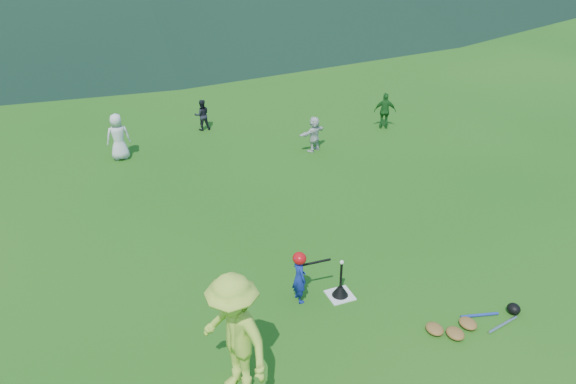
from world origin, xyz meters
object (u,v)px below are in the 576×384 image
(home_plate, at_px, (340,295))
(fielder_b, at_px, (202,115))
(fielder_a, at_px, (118,137))
(fielder_c, at_px, (385,111))
(adult_coach, at_px, (234,336))
(batter_child, at_px, (299,278))
(fielder_d, at_px, (314,134))
(equipment_pile, at_px, (469,324))
(batting_tee, at_px, (340,290))

(home_plate, xyz_separation_m, fielder_b, (-0.25, 8.83, 0.47))
(fielder_a, bearing_deg, fielder_c, 176.61)
(fielder_c, bearing_deg, adult_coach, 74.90)
(batter_child, height_order, adult_coach, adult_coach)
(batter_child, height_order, fielder_a, fielder_a)
(adult_coach, xyz_separation_m, fielder_d, (4.64, 7.44, -0.50))
(home_plate, bearing_deg, adult_coach, -150.57)
(fielder_d, bearing_deg, equipment_pile, 63.18)
(adult_coach, height_order, batting_tee, adult_coach)
(adult_coach, relative_size, fielder_c, 1.78)
(fielder_a, xyz_separation_m, fielder_d, (5.13, -1.50, -0.14))
(batter_child, bearing_deg, adult_coach, 129.81)
(adult_coach, height_order, fielder_d, adult_coach)
(fielder_a, distance_m, equipment_pile, 10.22)
(home_plate, relative_size, batter_child, 0.46)
(adult_coach, xyz_separation_m, fielder_a, (-0.49, 8.94, -0.36))
(home_plate, xyz_separation_m, batter_child, (-0.73, 0.18, 0.48))
(batter_child, distance_m, batting_tee, 0.84)
(batter_child, bearing_deg, batting_tee, -106.54)
(fielder_b, bearing_deg, fielder_c, 162.14)
(fielder_c, bearing_deg, batting_tee, 80.81)
(fielder_a, xyz_separation_m, fielder_c, (7.85, -0.77, -0.08))
(fielder_b, relative_size, fielder_d, 0.95)
(batting_tee, bearing_deg, batter_child, 166.38)
(equipment_pile, bearing_deg, fielder_a, 116.19)
(fielder_a, distance_m, batting_tee, 8.14)
(batter_child, bearing_deg, fielder_d, -29.73)
(equipment_pile, bearing_deg, batter_child, 143.68)
(equipment_pile, bearing_deg, batting_tee, 136.24)
(equipment_pile, bearing_deg, fielder_c, 68.23)
(fielder_b, relative_size, fielder_c, 0.85)
(batter_child, height_order, equipment_pile, batter_child)
(fielder_a, height_order, fielder_c, fielder_a)
(fielder_c, relative_size, batting_tee, 1.66)
(adult_coach, bearing_deg, fielder_b, 146.26)
(fielder_d, bearing_deg, batting_tee, 47.58)
(fielder_b, xyz_separation_m, fielder_c, (5.22, -2.01, 0.09))
(fielder_b, bearing_deg, batting_tee, 94.78)
(batter_child, relative_size, adult_coach, 0.49)
(fielder_a, distance_m, fielder_b, 2.91)
(batter_child, bearing_deg, home_plate, -106.54)
(batter_child, relative_size, batting_tee, 1.44)
(batter_child, bearing_deg, fielder_b, -6.13)
(adult_coach, distance_m, fielder_a, 8.96)
(home_plate, xyz_separation_m, batting_tee, (0.00, 0.00, 0.12))
(fielder_c, height_order, fielder_d, fielder_c)
(equipment_pile, bearing_deg, adult_coach, 176.93)
(fielder_a, relative_size, fielder_d, 1.28)
(batter_child, distance_m, fielder_a, 7.72)
(fielder_a, bearing_deg, home_plate, 112.97)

